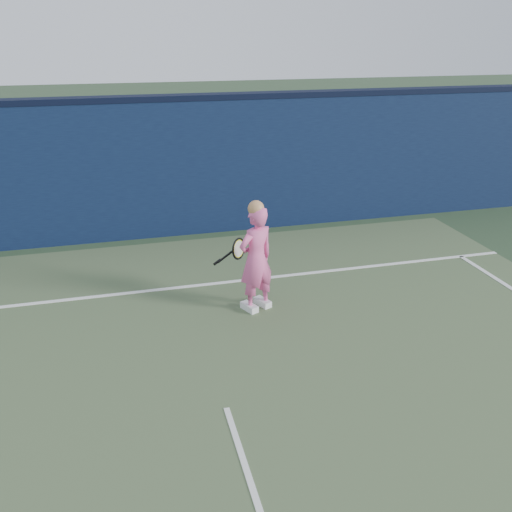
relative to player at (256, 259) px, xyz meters
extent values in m
plane|color=#2F442A|center=(-0.86, -3.08, -0.77)|extent=(80.00, 80.00, 0.00)
cube|color=#0B1533|center=(-0.86, 3.42, 0.48)|extent=(24.00, 0.40, 2.50)
cube|color=black|center=(-0.86, 3.42, 1.78)|extent=(24.00, 0.42, 0.10)
imported|color=pink|center=(0.00, 0.00, -0.01)|extent=(0.65, 0.56, 1.52)
sphere|color=tan|center=(0.00, 0.00, 0.72)|extent=(0.22, 0.22, 0.22)
cube|color=white|center=(0.11, 0.05, -0.72)|extent=(0.22, 0.30, 0.10)
cube|color=white|center=(-0.11, -0.05, -0.72)|extent=(0.22, 0.30, 0.10)
torus|color=black|center=(-0.15, 0.43, -0.01)|extent=(0.27, 0.27, 0.32)
torus|color=yellow|center=(-0.15, 0.43, -0.01)|extent=(0.22, 0.21, 0.27)
cylinder|color=beige|center=(-0.15, 0.43, -0.01)|extent=(0.21, 0.20, 0.26)
cylinder|color=black|center=(-0.37, 0.33, -0.07)|extent=(0.26, 0.19, 0.11)
cylinder|color=black|center=(-0.49, 0.27, -0.11)|extent=(0.13, 0.11, 0.07)
cube|color=white|center=(-0.86, 0.92, -0.75)|extent=(11.00, 0.08, 0.01)
camera|label=1|loc=(-1.72, -6.62, 2.90)|focal=38.00mm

